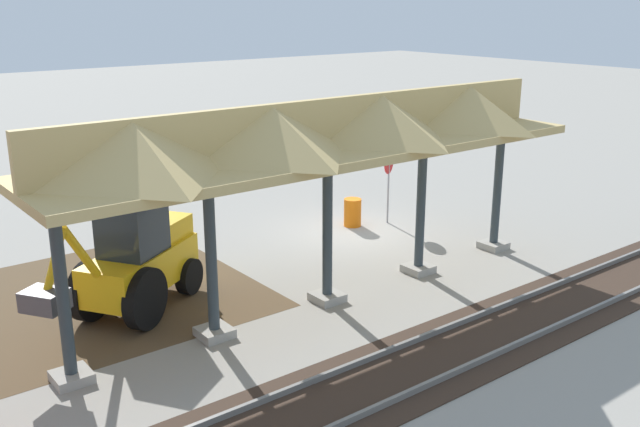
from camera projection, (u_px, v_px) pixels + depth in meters
ground_plane at (352, 233)px, 22.31m from camera, size 120.00×120.00×0.00m
dirt_work_zone at (35, 312)px, 16.62m from camera, size 10.29×7.00×0.01m
platform_canopy at (328, 131)px, 16.06m from camera, size 13.64×3.20×4.90m
rail_tracks at (552, 308)px, 16.78m from camera, size 60.00×2.58×0.15m
stop_sign at (389, 171)px, 22.83m from camera, size 0.70×0.36×2.41m
backhoe at (136, 258)px, 16.45m from camera, size 4.90×3.78×2.82m
traffic_barrel at (353, 212)px, 22.88m from camera, size 0.56×0.56×0.90m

